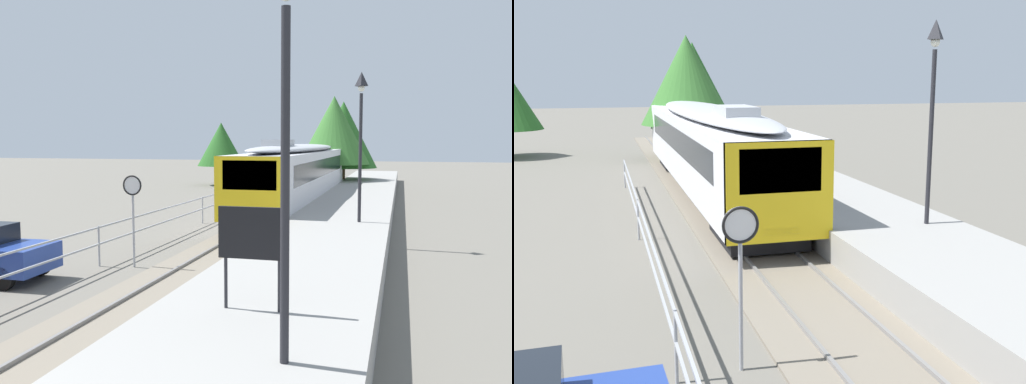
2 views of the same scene
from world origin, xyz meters
The scene contains 12 objects.
ground_plane centered at (-3.00, 22.00, 0.00)m, with size 160.00×160.00×0.00m, color #6B665B.
track_rails centered at (0.00, 22.00, 0.03)m, with size 3.20×60.00×0.14m.
commuter_train centered at (0.00, 27.26, 2.15)m, with size 2.82×20.30×3.74m.
station_platform centered at (3.25, 22.00, 0.45)m, with size 3.90×60.00×0.90m, color #999691.
platform_lamp_near_end centered at (4.12, 4.17, 4.62)m, with size 0.34×0.34×5.35m.
platform_lamp_mid_platform centered at (4.12, 17.24, 4.62)m, with size 0.34×0.34×5.35m.
platform_notice_board centered at (3.12, 6.25, 2.19)m, with size 1.20×0.08×1.80m.
speed_limit_sign centered at (-2.21, 12.13, 2.12)m, with size 0.61×0.10×2.81m.
carpark_fence centered at (-3.30, 12.00, 0.91)m, with size 0.06×36.06×1.25m.
tree_behind_carpark centered at (-9.51, 42.35, 3.52)m, with size 4.10×4.10×5.39m.
tree_behind_station_far centered at (0.68, 38.14, 4.60)m, with size 5.28×5.28×7.11m.
tree_distant_left centered at (1.23, 39.47, 4.29)m, with size 5.11×5.11×6.79m.
Camera 1 is at (5.56, -2.71, 3.83)m, focal length 38.52 mm.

